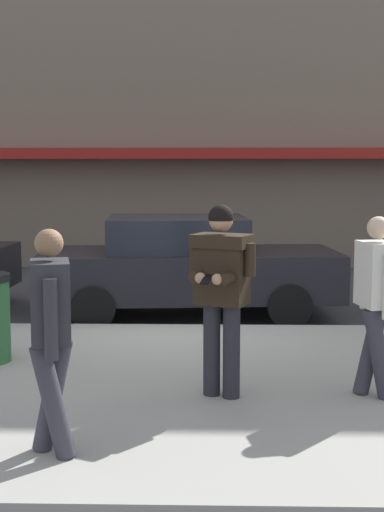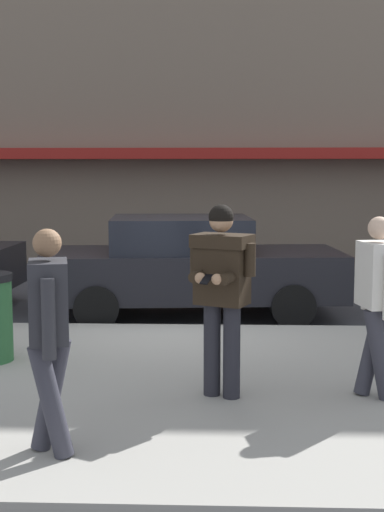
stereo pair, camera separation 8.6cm
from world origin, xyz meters
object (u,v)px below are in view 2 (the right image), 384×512
(parked_sedan_mid, at_px, (190,266))
(man_texting_on_phone, at_px, (222,280))
(pedestrian_in_light_coat, at_px, (377,295))
(pedestrian_with_bag, at_px, (49,327))

(parked_sedan_mid, height_order, man_texting_on_phone, man_texting_on_phone)
(pedestrian_in_light_coat, relative_size, pedestrian_with_bag, 1.00)
(parked_sedan_mid, height_order, pedestrian_with_bag, pedestrian_with_bag)
(man_texting_on_phone, relative_size, pedestrian_with_bag, 1.06)
(parked_sedan_mid, bearing_deg, pedestrian_in_light_coat, -65.89)
(man_texting_on_phone, bearing_deg, pedestrian_with_bag, -133.13)
(man_texting_on_phone, relative_size, pedestrian_in_light_coat, 1.06)
(parked_sedan_mid, height_order, pedestrian_in_light_coat, pedestrian_in_light_coat)
(parked_sedan_mid, xyz_separation_m, man_texting_on_phone, (0.46, -4.28, 0.46))
(parked_sedan_mid, xyz_separation_m, pedestrian_in_light_coat, (1.90, -4.24, 0.32))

